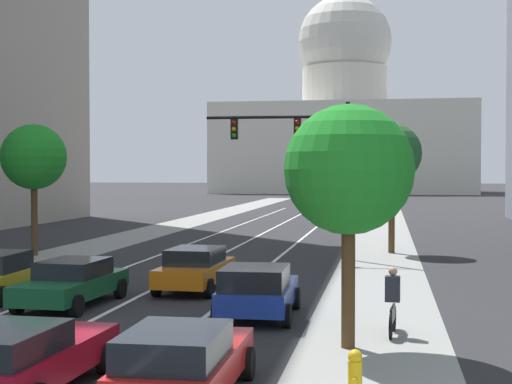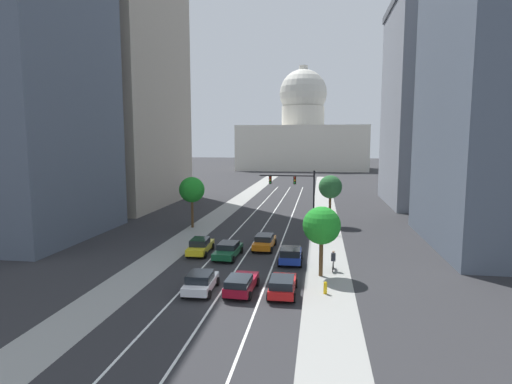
% 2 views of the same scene
% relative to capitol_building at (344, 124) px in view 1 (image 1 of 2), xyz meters
% --- Properties ---
extents(ground_plane, '(400.00, 400.00, 0.00)m').
position_rel_capitol_building_xyz_m(ground_plane, '(0.00, -93.48, -12.98)').
color(ground_plane, '#2B2B2D').
extents(sidewalk_left, '(3.60, 130.00, 0.01)m').
position_rel_capitol_building_xyz_m(sidewalk_left, '(-7.70, -98.48, -12.98)').
color(sidewalk_left, gray).
rests_on(sidewalk_left, ground).
extents(sidewalk_right, '(3.60, 130.00, 0.01)m').
position_rel_capitol_building_xyz_m(sidewalk_right, '(7.70, -98.48, -12.98)').
color(sidewalk_right, gray).
rests_on(sidewalk_right, ground).
extents(lane_stripe_left, '(0.16, 90.00, 0.01)m').
position_rel_capitol_building_xyz_m(lane_stripe_left, '(-2.95, -108.48, -12.97)').
color(lane_stripe_left, white).
rests_on(lane_stripe_left, ground).
extents(lane_stripe_center, '(0.16, 90.00, 0.01)m').
position_rel_capitol_building_xyz_m(lane_stripe_center, '(0.00, -108.48, -12.97)').
color(lane_stripe_center, white).
rests_on(lane_stripe_center, ground).
extents(lane_stripe_right, '(0.16, 90.00, 0.01)m').
position_rel_capitol_building_xyz_m(lane_stripe_right, '(2.95, -108.48, -12.97)').
color(lane_stripe_right, white).
rests_on(lane_stripe_right, ground).
extents(capitol_building, '(47.33, 27.60, 38.86)m').
position_rel_capitol_building_xyz_m(capitol_building, '(0.00, 0.00, 0.00)').
color(capitol_building, beige).
rests_on(capitol_building, ground).
extents(car_red, '(2.01, 4.34, 1.43)m').
position_rel_capitol_building_xyz_m(car_red, '(4.43, -133.09, -12.23)').
color(car_red, red).
rests_on(car_red, ground).
extents(car_blue, '(2.17, 4.09, 1.51)m').
position_rel_capitol_building_xyz_m(car_blue, '(4.43, -125.24, -12.19)').
color(car_blue, '#1E389E').
rests_on(car_blue, ground).
extents(car_crimson, '(2.10, 4.38, 1.39)m').
position_rel_capitol_building_xyz_m(car_crimson, '(1.47, -133.19, -12.24)').
color(car_crimson, maroon).
rests_on(car_crimson, ground).
extents(car_orange, '(2.11, 4.56, 1.47)m').
position_rel_capitol_building_xyz_m(car_orange, '(1.48, -120.64, -12.22)').
color(car_orange, orange).
rests_on(car_orange, ground).
extents(car_green, '(2.20, 4.82, 1.40)m').
position_rel_capitol_building_xyz_m(car_green, '(-1.47, -124.24, -12.25)').
color(car_green, '#14512D').
rests_on(car_green, ground).
extents(traffic_signal_mast, '(6.76, 0.39, 7.29)m').
position_rel_capitol_building_xyz_m(traffic_signal_mast, '(4.22, -110.85, -7.89)').
color(traffic_signal_mast, black).
rests_on(traffic_signal_mast, ground).
extents(fire_hydrant, '(0.26, 0.35, 0.91)m').
position_rel_capitol_building_xyz_m(fire_hydrant, '(7.42, -132.35, -12.52)').
color(fire_hydrant, yellow).
rests_on(fire_hydrant, ground).
extents(cyclist, '(0.38, 1.70, 1.72)m').
position_rel_capitol_building_xyz_m(cyclist, '(8.13, -126.85, -12.13)').
color(cyclist, black).
rests_on(cyclist, ground).
extents(street_tree_mid_right, '(2.96, 2.96, 6.49)m').
position_rel_capitol_building_xyz_m(street_tree_mid_right, '(8.23, -107.61, -8.02)').
color(street_tree_mid_right, '#51381E').
rests_on(street_tree_mid_right, ground).
extents(street_tree_near_right, '(3.03, 3.03, 5.67)m').
position_rel_capitol_building_xyz_m(street_tree_near_right, '(7.10, -128.38, -8.85)').
color(street_tree_near_right, '#51381E').
rests_on(street_tree_near_right, ground).
extents(street_tree_mid_left, '(3.17, 3.17, 6.39)m').
position_rel_capitol_building_xyz_m(street_tree_mid_left, '(-8.88, -111.61, -8.21)').
color(street_tree_mid_left, '#51381E').
rests_on(street_tree_mid_left, ground).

